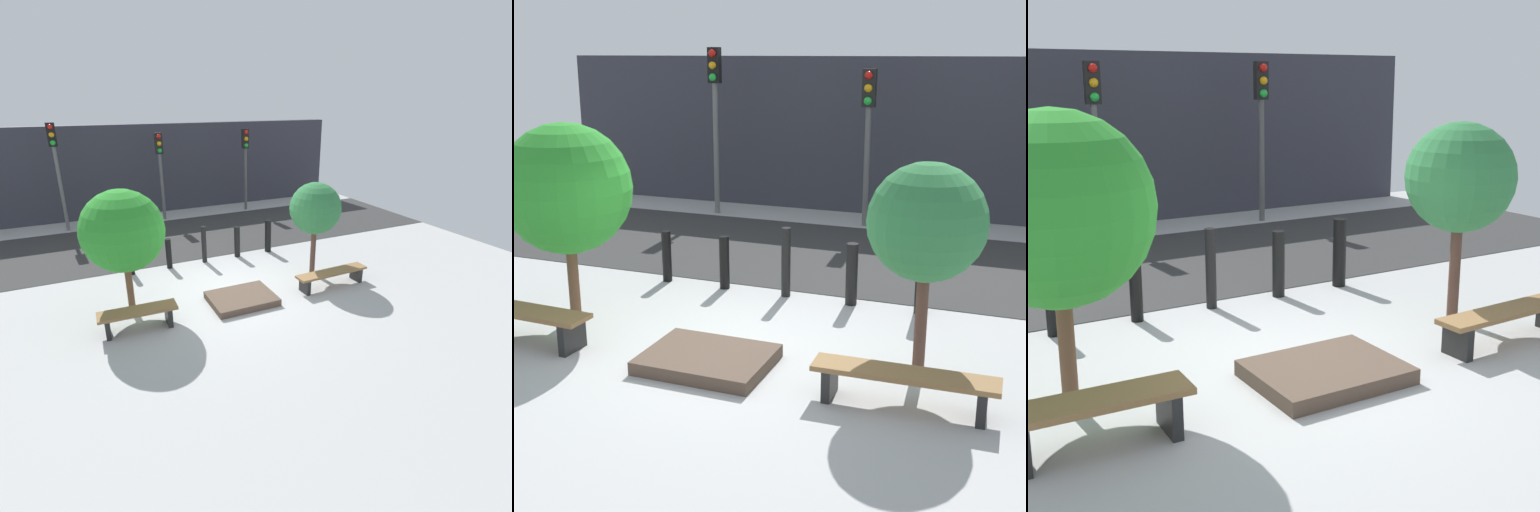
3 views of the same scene
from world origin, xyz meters
TOP-DOWN VIEW (x-y plane):
  - ground_plane at (0.00, 0.00)m, footprint 18.00×18.00m
  - road_strip at (0.00, 4.77)m, footprint 18.00×4.48m
  - building_facade at (0.00, 8.74)m, footprint 16.20×0.50m
  - bench_left at (-2.42, -0.68)m, footprint 1.62×0.50m
  - bench_right at (2.42, -0.68)m, footprint 1.99×0.46m
  - planter_bed at (0.00, -0.48)m, footprint 1.51×1.18m
  - tree_behind_left_bench at (-2.42, 0.22)m, footprint 1.78×1.78m
  - tree_behind_right_bench at (2.42, 0.22)m, footprint 1.36×1.36m
  - bollard_far_left at (-2.10, 2.28)m, footprint 0.15×0.15m
  - bollard_left at (-1.05, 2.28)m, footprint 0.16×0.16m
  - bollard_center at (0.00, 2.28)m, footprint 0.14×0.14m
  - bollard_right at (1.05, 2.28)m, footprint 0.18×0.18m
  - bollard_far_right at (2.10, 2.28)m, footprint 0.20×0.20m
  - traffic_light_west at (-3.56, 7.29)m, footprint 0.28×0.27m
  - traffic_light_mid_west at (0.00, 7.29)m, footprint 0.28×0.27m
  - traffic_light_mid_east at (3.56, 7.29)m, footprint 0.28×0.27m

SIDE VIEW (x-z plane):
  - ground_plane at x=0.00m, z-range 0.00..0.00m
  - road_strip at x=0.00m, z-range 0.00..0.01m
  - planter_bed at x=0.00m, z-range 0.00..0.17m
  - bench_right at x=2.42m, z-range 0.10..0.52m
  - bench_left at x=-2.42m, z-range 0.10..0.56m
  - bollard_far_left at x=-2.10m, z-range 0.00..0.86m
  - bollard_left at x=-1.05m, z-range 0.00..0.87m
  - bollard_right at x=1.05m, z-range 0.00..0.95m
  - bollard_far_right at x=2.10m, z-range 0.00..1.02m
  - bollard_center at x=0.00m, z-range 0.00..1.10m
  - building_facade at x=0.00m, z-range 0.00..3.58m
  - tree_behind_right_bench at x=2.42m, z-range 0.57..3.10m
  - tree_behind_left_bench at x=-2.42m, z-range 0.50..3.28m
  - traffic_light_mid_west at x=0.00m, z-range 0.65..3.99m
  - traffic_light_mid_east at x=3.56m, z-range 0.66..4.03m
  - traffic_light_west at x=-3.56m, z-range 0.71..4.49m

